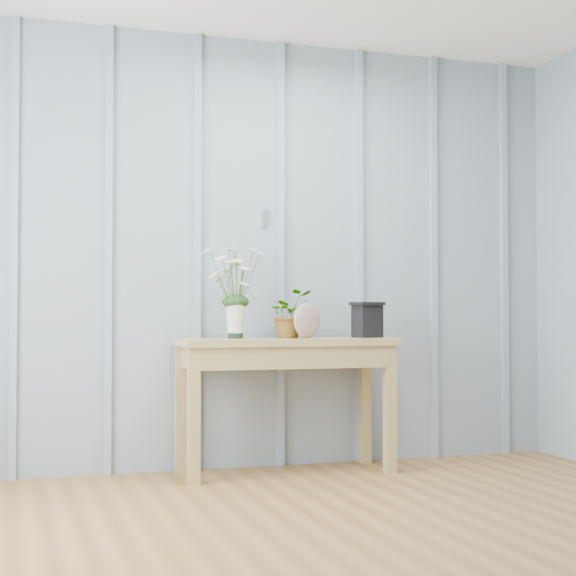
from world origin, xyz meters
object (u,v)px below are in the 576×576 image
object	(u,v)px
daisy_vase	(236,279)
felt_disc_vessel	(307,320)
carved_box	(367,319)
sideboard	(285,359)

from	to	relation	value
daisy_vase	felt_disc_vessel	xyz separation A→B (m)	(0.40, -0.06, -0.23)
daisy_vase	carved_box	xyz separation A→B (m)	(0.78, -0.03, -0.22)
sideboard	daisy_vase	distance (m)	0.53
sideboard	daisy_vase	world-z (taller)	daisy_vase
felt_disc_vessel	daisy_vase	bearing A→B (deg)	146.31
daisy_vase	felt_disc_vessel	distance (m)	0.46
daisy_vase	sideboard	bearing A→B (deg)	-4.42
sideboard	carved_box	xyz separation A→B (m)	(0.49, -0.01, 0.22)
daisy_vase	carved_box	distance (m)	0.81
felt_disc_vessel	carved_box	bearing A→B (deg)	-21.01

